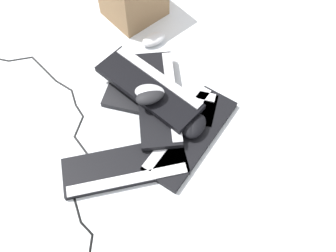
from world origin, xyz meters
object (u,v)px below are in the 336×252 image
Objects in this scene: keyboard_4 at (149,87)px; mouse_1 at (154,39)px; keyboard_2 at (190,135)px; mouse_2 at (196,126)px; mouse_4 at (150,96)px; keyboard_3 at (158,98)px; keyboard_0 at (160,100)px; keyboard_1 at (125,167)px; mouse_0 at (150,92)px; mouse_3 at (188,126)px.

keyboard_4 is 0.30m from mouse_1.
keyboard_2 is at bearing -107.25° from mouse_1.
mouse_4 reaches higher than mouse_2.
keyboard_3 is at bearing -164.49° from keyboard_4.
keyboard_0 is 0.92× the size of keyboard_1.
mouse_1 is at bearing -28.24° from keyboard_0.
keyboard_0 is at bearing -118.62° from mouse_1.
mouse_4 is (0.17, 0.09, 0.06)m from mouse_2.
mouse_0 is at bearing -125.15° from mouse_1.
keyboard_2 is at bearing -172.92° from keyboard_4.
mouse_3 reaches higher than keyboard_1.
mouse_2 is at bearing -104.51° from mouse_1.
mouse_2 and mouse_3 have the same top height.
keyboard_2 is at bearing 119.03° from mouse_4.
mouse_3 is (-0.17, -0.02, 0.01)m from keyboard_3.
mouse_3 is (-0.17, -0.06, -0.06)m from mouse_0.
keyboard_4 is at bearing -80.60° from mouse_0.
keyboard_1 is at bearing 131.90° from keyboard_4.
keyboard_3 is 0.08m from mouse_0.
keyboard_1 is 4.22× the size of mouse_2.
mouse_0 is at bearing 83.54° from mouse_2.
keyboard_0 is 3.89× the size of mouse_3.
keyboard_3 is at bearing -142.05° from mouse_0.
mouse_0 is (0.17, -0.21, 0.10)m from keyboard_1.
mouse_2 reaches higher than keyboard_1.
mouse_4 is (-0.30, 0.21, 0.09)m from mouse_1.
mouse_2 is 0.20m from mouse_4.
keyboard_0 is 3.89× the size of mouse_1.
keyboard_3 is at bearing -120.04° from mouse_1.
keyboard_3 reaches higher than keyboard_1.
mouse_3 reaches higher than keyboard_3.
keyboard_1 is (-0.17, 0.26, 0.00)m from keyboard_0.
keyboard_0 is 3.89× the size of mouse_4.
mouse_1 is at bearing 178.80° from mouse_3.
keyboard_3 is at bearing 101.68° from keyboard_0.
mouse_0 is (-0.00, 0.04, 0.07)m from keyboard_3.
keyboard_0 is at bearing -160.76° from mouse_3.
mouse_4 reaches higher than keyboard_0.
keyboard_2 is 4.22× the size of mouse_3.
keyboard_1 is 1.01× the size of keyboard_3.
mouse_1 is 0.38m from mouse_4.
keyboard_3 is (0.17, -0.25, 0.03)m from keyboard_1.
mouse_1 is at bearing 46.64° from mouse_2.
mouse_3 is at bearing 113.49° from mouse_2.
keyboard_4 is 4.22× the size of mouse_4.
mouse_4 reaches higher than keyboard_2.
mouse_1 is at bearing -87.12° from mouse_0.
keyboard_0 is at bearing -56.55° from keyboard_1.
mouse_3 is at bearing -5.31° from keyboard_2.
keyboard_0 is at bearing 2.03° from keyboard_2.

